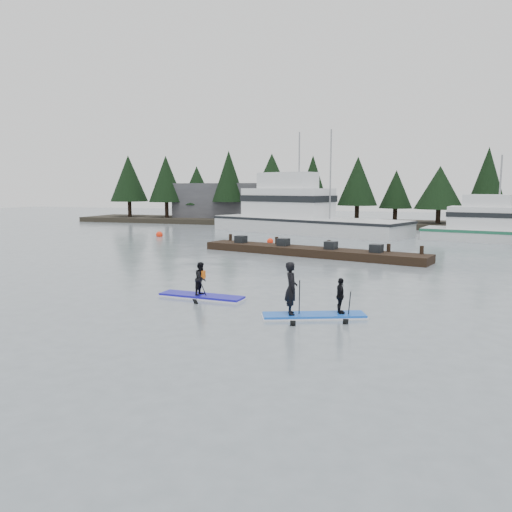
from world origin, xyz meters
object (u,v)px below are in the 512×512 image
(paddleboard_solo, at_px, (201,287))
(floating_dock, at_px, (310,252))
(fishing_boat_large, at_px, (302,224))
(paddleboard_duo, at_px, (310,299))
(fishing_boat_medium, at_px, (501,235))

(paddleboard_solo, bearing_deg, floating_dock, 88.27)
(fishing_boat_large, distance_m, floating_dock, 17.21)
(fishing_boat_large, distance_m, paddleboard_duo, 33.09)
(paddleboard_duo, bearing_deg, fishing_boat_medium, 49.47)
(fishing_boat_large, xyz_separation_m, floating_dock, (4.41, -16.63, -0.60))
(floating_dock, bearing_deg, paddleboard_solo, -81.26)
(floating_dock, height_order, paddleboard_solo, paddleboard_solo)
(floating_dock, relative_size, paddleboard_solo, 4.35)
(fishing_boat_medium, relative_size, floating_dock, 0.86)
(fishing_boat_large, distance_m, fishing_boat_medium, 17.90)
(paddleboard_solo, bearing_deg, fishing_boat_large, 99.79)
(fishing_boat_large, bearing_deg, paddleboard_duo, -54.84)
(fishing_boat_large, relative_size, paddleboard_solo, 5.78)
(fishing_boat_large, height_order, floating_dock, fishing_boat_large)
(paddleboard_solo, distance_m, paddleboard_duo, 5.08)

